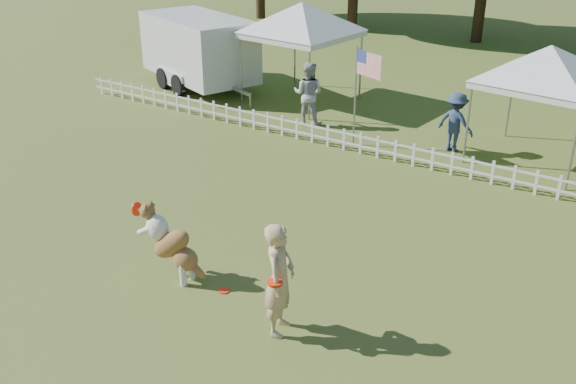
{
  "coord_description": "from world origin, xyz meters",
  "views": [
    {
      "loc": [
        6.5,
        -7.14,
        6.24
      ],
      "look_at": [
        0.33,
        2.0,
        1.1
      ],
      "focal_mm": 40.0,
      "sensor_mm": 36.0,
      "label": 1
    }
  ],
  "objects_px": {
    "canopy_tent_left": "(302,54)",
    "spectator_a": "(308,94)",
    "frisbee_on_turf": "(224,291)",
    "spectator_b": "(456,122)",
    "flag_pole": "(355,97)",
    "dog": "(172,244)",
    "handler": "(280,279)",
    "cargo_trailer": "(199,52)",
    "canopy_tent_right": "(541,106)"
  },
  "relations": [
    {
      "from": "flag_pole",
      "to": "spectator_b",
      "type": "distance_m",
      "value": 2.72
    },
    {
      "from": "handler",
      "to": "spectator_b",
      "type": "relative_size",
      "value": 1.18
    },
    {
      "from": "canopy_tent_right",
      "to": "cargo_trailer",
      "type": "distance_m",
      "value": 11.73
    },
    {
      "from": "dog",
      "to": "frisbee_on_turf",
      "type": "distance_m",
      "value": 1.21
    },
    {
      "from": "dog",
      "to": "handler",
      "type": "bearing_deg",
      "value": -9.09
    },
    {
      "from": "cargo_trailer",
      "to": "spectator_b",
      "type": "height_order",
      "value": "cargo_trailer"
    },
    {
      "from": "handler",
      "to": "frisbee_on_turf",
      "type": "height_order",
      "value": "handler"
    },
    {
      "from": "dog",
      "to": "canopy_tent_left",
      "type": "distance_m",
      "value": 11.14
    },
    {
      "from": "handler",
      "to": "spectator_b",
      "type": "distance_m",
      "value": 9.01
    },
    {
      "from": "frisbee_on_turf",
      "to": "canopy_tent_right",
      "type": "height_order",
      "value": "canopy_tent_right"
    },
    {
      "from": "handler",
      "to": "canopy_tent_right",
      "type": "relative_size",
      "value": 0.64
    },
    {
      "from": "handler",
      "to": "dog",
      "type": "xyz_separation_m",
      "value": [
        -2.42,
        0.2,
        -0.25
      ]
    },
    {
      "from": "cargo_trailer",
      "to": "canopy_tent_right",
      "type": "bearing_deg",
      "value": 17.26
    },
    {
      "from": "spectator_b",
      "to": "canopy_tent_left",
      "type": "bearing_deg",
      "value": -3.08
    },
    {
      "from": "canopy_tent_left",
      "to": "spectator_b",
      "type": "distance_m",
      "value": 6.09
    },
    {
      "from": "handler",
      "to": "dog",
      "type": "distance_m",
      "value": 2.44
    },
    {
      "from": "canopy_tent_right",
      "to": "spectator_a",
      "type": "distance_m",
      "value": 6.42
    },
    {
      "from": "canopy_tent_left",
      "to": "spectator_a",
      "type": "height_order",
      "value": "canopy_tent_left"
    },
    {
      "from": "cargo_trailer",
      "to": "spectator_a",
      "type": "bearing_deg",
      "value": 6.05
    },
    {
      "from": "canopy_tent_left",
      "to": "dog",
      "type": "bearing_deg",
      "value": -63.49
    },
    {
      "from": "frisbee_on_turf",
      "to": "spectator_b",
      "type": "bearing_deg",
      "value": 84.59
    },
    {
      "from": "canopy_tent_left",
      "to": "canopy_tent_right",
      "type": "height_order",
      "value": "canopy_tent_left"
    },
    {
      "from": "cargo_trailer",
      "to": "spectator_b",
      "type": "distance_m",
      "value": 9.81
    },
    {
      "from": "handler",
      "to": "cargo_trailer",
      "type": "bearing_deg",
      "value": 27.47
    },
    {
      "from": "dog",
      "to": "cargo_trailer",
      "type": "distance_m",
      "value": 12.62
    },
    {
      "from": "frisbee_on_turf",
      "to": "handler",
      "type": "bearing_deg",
      "value": -13.7
    },
    {
      "from": "frisbee_on_turf",
      "to": "spectator_a",
      "type": "xyz_separation_m",
      "value": [
        -3.57,
        8.33,
        0.92
      ]
    },
    {
      "from": "dog",
      "to": "spectator_b",
      "type": "xyz_separation_m",
      "value": [
        1.82,
        8.8,
        0.11
      ]
    },
    {
      "from": "frisbee_on_turf",
      "to": "cargo_trailer",
      "type": "xyz_separation_m",
      "value": [
        -8.93,
        9.65,
        1.24
      ]
    },
    {
      "from": "handler",
      "to": "frisbee_on_turf",
      "type": "bearing_deg",
      "value": 57.77
    },
    {
      "from": "flag_pole",
      "to": "handler",
      "type": "bearing_deg",
      "value": -46.44
    },
    {
      "from": "canopy_tent_left",
      "to": "spectator_b",
      "type": "height_order",
      "value": "canopy_tent_left"
    },
    {
      "from": "frisbee_on_turf",
      "to": "flag_pole",
      "type": "xyz_separation_m",
      "value": [
        -1.61,
        7.55,
        1.33
      ]
    },
    {
      "from": "cargo_trailer",
      "to": "dog",
      "type": "bearing_deg",
      "value": -31.16
    },
    {
      "from": "handler",
      "to": "spectator_a",
      "type": "height_order",
      "value": "handler"
    },
    {
      "from": "handler",
      "to": "canopy_tent_left",
      "type": "relative_size",
      "value": 0.6
    },
    {
      "from": "canopy_tent_left",
      "to": "spectator_b",
      "type": "bearing_deg",
      "value": -9.62
    },
    {
      "from": "frisbee_on_turf",
      "to": "flag_pole",
      "type": "distance_m",
      "value": 7.84
    },
    {
      "from": "frisbee_on_turf",
      "to": "spectator_b",
      "type": "xyz_separation_m",
      "value": [
        0.82,
        8.65,
        0.78
      ]
    },
    {
      "from": "dog",
      "to": "spectator_a",
      "type": "height_order",
      "value": "spectator_a"
    },
    {
      "from": "canopy_tent_right",
      "to": "flag_pole",
      "type": "height_order",
      "value": "canopy_tent_right"
    },
    {
      "from": "canopy_tent_left",
      "to": "cargo_trailer",
      "type": "relative_size",
      "value": 0.55
    },
    {
      "from": "canopy_tent_right",
      "to": "spectator_b",
      "type": "xyz_separation_m",
      "value": [
        -1.96,
        -0.47,
        -0.66
      ]
    },
    {
      "from": "spectator_a",
      "to": "flag_pole",
      "type": "bearing_deg",
      "value": 142.52
    },
    {
      "from": "frisbee_on_turf",
      "to": "flag_pole",
      "type": "relative_size",
      "value": 0.07
    },
    {
      "from": "canopy_tent_left",
      "to": "spectator_a",
      "type": "distance_m",
      "value": 2.45
    },
    {
      "from": "cargo_trailer",
      "to": "spectator_b",
      "type": "relative_size",
      "value": 3.57
    },
    {
      "from": "canopy_tent_right",
      "to": "cargo_trailer",
      "type": "relative_size",
      "value": 0.51
    },
    {
      "from": "handler",
      "to": "flag_pole",
      "type": "relative_size",
      "value": 0.7
    },
    {
      "from": "handler",
      "to": "canopy_tent_right",
      "type": "bearing_deg",
      "value": -26.72
    }
  ]
}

